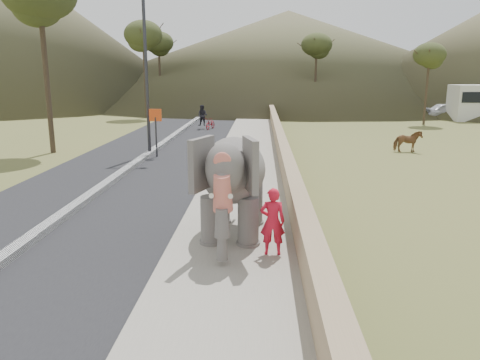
# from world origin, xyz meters

# --- Properties ---
(ground) EXTENTS (160.00, 160.00, 0.00)m
(ground) POSITION_xyz_m (0.00, 0.00, 0.00)
(ground) COLOR olive
(ground) RESTS_ON ground
(road) EXTENTS (7.00, 120.00, 0.03)m
(road) POSITION_xyz_m (-5.00, 10.00, 0.01)
(road) COLOR black
(road) RESTS_ON ground
(median) EXTENTS (0.35, 120.00, 0.22)m
(median) POSITION_xyz_m (-5.00, 10.00, 0.11)
(median) COLOR black
(median) RESTS_ON ground
(walkway) EXTENTS (3.00, 120.00, 0.15)m
(walkway) POSITION_xyz_m (0.00, 10.00, 0.07)
(walkway) COLOR #9E9687
(walkway) RESTS_ON ground
(parapet) EXTENTS (0.30, 120.00, 1.10)m
(parapet) POSITION_xyz_m (1.65, 10.00, 0.55)
(parapet) COLOR tan
(parapet) RESTS_ON ground
(lamppost) EXTENTS (1.76, 0.36, 8.00)m
(lamppost) POSITION_xyz_m (-4.69, 13.07, 4.87)
(lamppost) COLOR #2D2E32
(lamppost) RESTS_ON ground
(signboard) EXTENTS (0.60, 0.08, 2.40)m
(signboard) POSITION_xyz_m (-4.50, 12.47, 1.64)
(signboard) COLOR #2D2D33
(signboard) RESTS_ON ground
(cow) EXTENTS (1.40, 0.67, 1.17)m
(cow) POSITION_xyz_m (8.44, 14.58, 0.58)
(cow) COLOR brown
(cow) RESTS_ON ground
(distant_car) EXTENTS (4.31, 1.92, 1.44)m
(distant_car) POSITION_xyz_m (17.96, 33.65, 0.72)
(distant_car) COLOR silver
(distant_car) RESTS_ON ground
(hill_far) EXTENTS (80.00, 80.00, 14.00)m
(hill_far) POSITION_xyz_m (5.00, 70.00, 7.00)
(hill_far) COLOR brown
(hill_far) RESTS_ON ground
(elephant_and_man) EXTENTS (2.21, 3.64, 2.57)m
(elephant_and_man) POSITION_xyz_m (0.02, 0.94, 1.43)
(elephant_and_man) COLOR slate
(elephant_and_man) RESTS_ON ground
(motorcyclist) EXTENTS (1.50, 1.73, 1.81)m
(motorcyclist) POSITION_xyz_m (-3.34, 24.37, 0.71)
(motorcyclist) COLOR maroon
(motorcyclist) RESTS_ON ground
(trees) EXTENTS (48.61, 43.11, 9.56)m
(trees) POSITION_xyz_m (-1.47, 28.16, 4.26)
(trees) COLOR #473828
(trees) RESTS_ON ground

